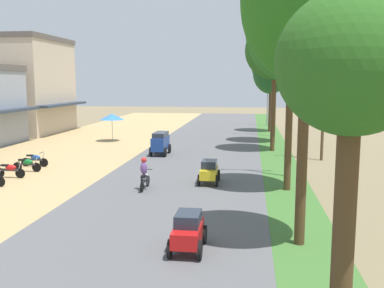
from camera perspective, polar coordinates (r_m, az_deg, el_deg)
shophouse_far at (r=49.83m, az=-20.92°, el=7.17°), size 8.37×9.97×10.10m
parked_motorbike_fifth at (r=26.62m, az=-22.72°, el=-3.08°), size 1.80×0.54×0.94m
parked_motorbike_sixth at (r=28.09m, az=-20.79°, el=-2.42°), size 1.80×0.54×0.94m
parked_motorbike_seventh at (r=29.57m, az=-19.89°, el=-1.87°), size 1.80×0.54×0.94m
vendor_umbrella at (r=40.21m, az=-10.45°, el=3.54°), size 2.20×2.20×2.52m
median_tree_nearest at (r=8.60m, az=20.24°, el=9.11°), size 2.83×2.83×7.10m
median_tree_second at (r=14.65m, az=14.93°, el=17.60°), size 4.19×4.19×10.50m
median_tree_third at (r=22.04m, az=12.95°, el=14.33°), size 4.44×4.44×10.38m
median_tree_fourth at (r=34.50m, az=10.79°, el=11.91°), size 4.53×4.53×10.01m
median_tree_fifth at (r=39.51m, az=10.76°, el=10.52°), size 4.12×4.12×9.80m
median_tree_sixth at (r=48.00m, az=10.29°, el=9.23°), size 3.84×3.84×8.75m
streetlamp_near at (r=25.21m, az=12.45°, el=6.26°), size 3.16×0.20×8.08m
streetlamp_mid at (r=44.01m, az=10.44°, el=7.13°), size 3.16×0.20×8.20m
streetlamp_far at (r=54.64m, az=9.92°, el=7.37°), size 3.16×0.20×8.31m
utility_pole_near at (r=31.34m, az=16.89°, el=5.70°), size 1.80×0.20×8.22m
car_hatchback_red at (r=14.19m, az=-0.52°, el=-11.20°), size 1.04×2.00×1.23m
car_hatchback_yellow at (r=23.22m, az=2.26°, el=-3.53°), size 1.04×2.00×1.23m
car_van_blue at (r=32.28m, az=-4.16°, el=0.26°), size 1.19×2.41×1.67m
motorbike_ahead_second at (r=21.96m, az=-6.23°, el=-3.96°), size 0.54×1.80×1.66m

